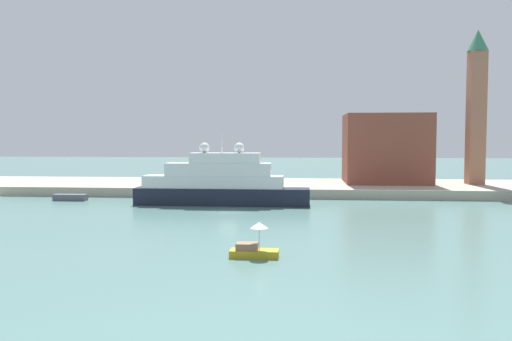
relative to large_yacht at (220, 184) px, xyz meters
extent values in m
plane|color=slate|center=(2.24, -7.54, -3.06)|extent=(400.00, 400.00, 0.00)
cube|color=#ADA38E|center=(2.24, 20.25, -2.28)|extent=(110.00, 23.60, 1.56)
cube|color=black|center=(0.36, 0.00, -1.81)|extent=(25.48, 3.96, 2.51)
cube|color=white|center=(-0.91, 0.00, 0.34)|extent=(20.39, 3.64, 1.79)
cube|color=white|center=(-0.14, 0.00, 2.16)|extent=(15.29, 3.33, 1.84)
cube|color=white|center=(0.87, 0.00, 3.82)|extent=(10.19, 3.01, 1.48)
cylinder|color=silver|center=(0.36, 0.00, 6.54)|extent=(0.16, 0.16, 3.94)
sphere|color=white|center=(2.91, 0.00, 5.30)|extent=(1.48, 1.48, 1.48)
sphere|color=white|center=(-2.18, 0.00, 5.30)|extent=(1.48, 1.48, 1.48)
cube|color=#B7991E|center=(8.20, -33.01, -2.76)|extent=(3.99, 1.64, 0.60)
cube|color=#8C6647|center=(7.60, -33.01, -2.18)|extent=(1.76, 1.31, 0.56)
cylinder|color=#B2B2B2|center=(8.60, -33.01, -1.56)|extent=(0.06, 0.06, 1.78)
cone|color=white|center=(8.60, -33.01, -0.41)|extent=(1.49, 1.49, 0.52)
cube|color=#595966|center=(-24.18, 3.26, -2.56)|extent=(5.18, 1.45, 0.99)
cube|color=brown|center=(27.34, 23.18, 4.80)|extent=(15.00, 13.11, 12.60)
cube|color=#9E664C|center=(42.76, 21.22, 10.27)|extent=(2.81, 2.81, 23.55)
cone|color=#387A5B|center=(42.76, 21.22, 23.93)|extent=(3.65, 3.65, 3.77)
cube|color=silver|center=(-9.18, 18.58, -1.08)|extent=(3.96, 1.63, 0.85)
cube|color=#262D33|center=(-9.38, 18.58, -0.36)|extent=(2.38, 1.47, 0.60)
cylinder|color=maroon|center=(-3.45, 15.24, -0.79)|extent=(0.36, 0.36, 1.42)
sphere|color=tan|center=(-3.45, 15.24, 0.04)|extent=(0.24, 0.24, 0.24)
cylinder|color=black|center=(0.88, 9.91, -1.20)|extent=(0.53, 0.53, 0.61)
camera|label=1|loc=(12.14, -74.96, 6.63)|focal=36.58mm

